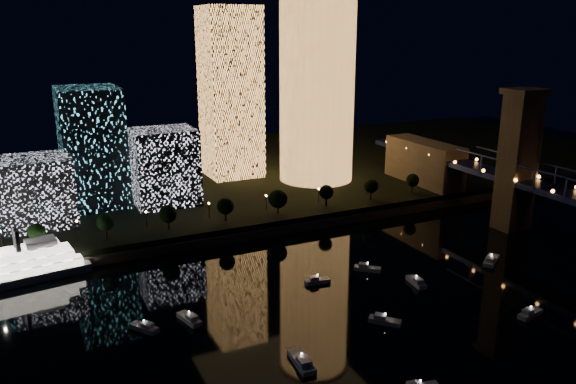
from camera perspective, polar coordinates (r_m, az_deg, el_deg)
name	(u,v)px	position (r m, az deg, el deg)	size (l,w,h in m)	color
ground	(471,333)	(143.58, 18.06, -13.46)	(520.00, 520.00, 0.00)	black
far_bank	(235,173)	(272.10, -5.41, 1.93)	(420.00, 160.00, 5.00)	black
seawall	(310,223)	(203.88, 2.24, -3.20)	(420.00, 6.00, 3.00)	#6B5E4C
tower_cylindrical	(317,82)	(243.83, 2.97, 11.12)	(34.00, 34.00, 85.20)	#FFA751
tower_rectangular	(231,93)	(253.44, -5.85, 9.95)	(23.25, 23.25, 73.97)	#FFA751
midrise_blocks	(82,165)	(216.37, -20.19, 2.60)	(85.33, 42.25, 43.96)	white
motorboats	(395,325)	(140.87, 10.81, -13.13)	(134.01, 76.24, 2.78)	silver
esplanade_trees	(232,205)	(195.73, -5.72, -1.34)	(165.32, 6.93, 8.96)	black
street_lamps	(209,207)	(199.67, -8.03, -1.50)	(132.70, 0.70, 5.65)	black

